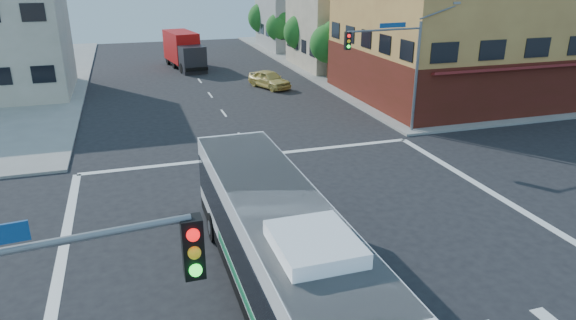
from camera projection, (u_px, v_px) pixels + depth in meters
name	position (u px, v px, depth m)	size (l,w,h in m)	color
ground	(312.00, 233.00, 20.73)	(120.00, 120.00, 0.00)	black
sidewalk_ne	(486.00, 55.00, 61.79)	(50.00, 50.00, 0.15)	gray
corner_building_ne	(470.00, 23.00, 40.77)	(18.10, 15.44, 14.00)	gold
building_east_near	(354.00, 23.00, 54.24)	(12.06, 10.06, 9.00)	beige
building_east_far	(309.00, 9.00, 66.55)	(12.06, 10.06, 10.00)	#9B9C97
signal_mast_ne	(395.00, 57.00, 31.00)	(7.91, 1.13, 8.07)	slate
street_tree_a	(330.00, 41.00, 47.73)	(3.60, 3.60, 5.53)	#342113
street_tree_b	(302.00, 30.00, 54.81)	(3.80, 3.80, 5.79)	#342113
street_tree_c	(281.00, 25.00, 62.05)	(3.40, 3.40, 5.29)	#342113
street_tree_d	(264.00, 16.00, 69.04)	(4.00, 4.00, 6.03)	#342113
transit_bus	(277.00, 244.00, 16.13)	(3.05, 13.22, 3.91)	black
box_truck	(184.00, 51.00, 53.87)	(3.63, 8.47, 3.69)	black
parked_car	(269.00, 79.00, 45.32)	(1.82, 4.52, 1.54)	#D9BF5E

